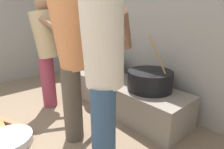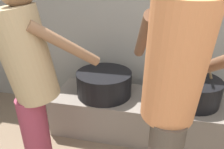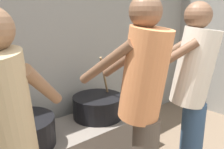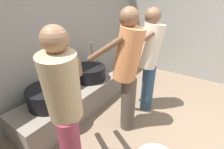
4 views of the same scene
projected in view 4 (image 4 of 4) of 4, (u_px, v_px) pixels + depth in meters
The scene contains 7 objects.
block_enclosure_rear at pixel (49, 38), 2.51m from camera, with size 5.38×0.20×2.35m, color gray.
hearth_ledge at pixel (76, 100), 2.62m from camera, with size 1.96×0.60×0.42m, color slate.
cooking_pot_main at pixel (90, 73), 2.83m from camera, with size 0.56×0.56×0.69m.
cooking_pot_secondary at pixel (50, 96), 2.15m from camera, with size 0.58×0.58×0.25m.
cook_in_orange_shirt at pixel (127, 67), 1.98m from camera, with size 0.44×0.73×1.67m.
cook_in_cream_shirt at pixel (149, 57), 2.38m from camera, with size 0.67×0.73×1.65m.
cook_in_tan_shirt at pixel (65, 105), 1.37m from camera, with size 0.69×0.69×1.58m.
Camera 4 is at (-1.51, 0.20, 1.73)m, focal length 25.18 mm.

